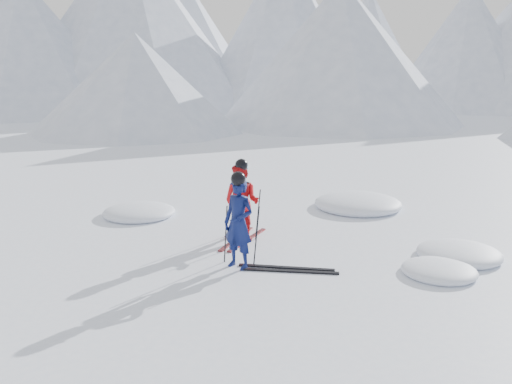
% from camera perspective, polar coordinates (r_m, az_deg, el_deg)
% --- Properties ---
extents(ground, '(160.00, 160.00, 0.00)m').
position_cam_1_polar(ground, '(10.07, 7.05, -7.26)').
color(ground, white).
rests_on(ground, ground).
extents(mountain_range, '(106.15, 62.94, 15.53)m').
position_cam_1_polar(mountain_range, '(44.94, 23.67, 15.83)').
color(mountain_range, '#B2BCD1').
rests_on(mountain_range, ground).
extents(skier_blue, '(0.69, 0.56, 1.62)m').
position_cam_1_polar(skier_blue, '(9.46, -1.85, -3.32)').
color(skier_blue, '#0C164C').
rests_on(skier_blue, ground).
extents(skier_red, '(0.81, 0.66, 1.59)m').
position_cam_1_polar(skier_red, '(11.01, -1.52, -1.13)').
color(skier_red, red).
rests_on(skier_red, ground).
extents(pole_blue_left, '(0.11, 0.08, 1.08)m').
position_cam_1_polar(pole_blue_left, '(9.77, -3.21, -4.46)').
color(pole_blue_left, black).
rests_on(pole_blue_left, ground).
extents(pole_blue_right, '(0.11, 0.07, 1.08)m').
position_cam_1_polar(pole_blue_right, '(9.69, 0.05, -4.59)').
color(pole_blue_right, black).
rests_on(pole_blue_right, ground).
extents(pole_red_left, '(0.11, 0.09, 1.06)m').
position_cam_1_polar(pole_red_left, '(11.40, -2.52, -2.02)').
color(pole_red_left, black).
rests_on(pole_red_left, ground).
extents(pole_red_right, '(0.11, 0.08, 1.06)m').
position_cam_1_polar(pole_red_right, '(11.12, 0.21, -2.39)').
color(pole_red_right, black).
rests_on(pole_red_right, ground).
extents(ski_worn_left, '(0.16, 1.70, 0.03)m').
position_cam_1_polar(ski_worn_left, '(11.26, -2.07, -4.93)').
color(ski_worn_left, black).
rests_on(ski_worn_left, ground).
extents(ski_worn_right, '(0.28, 1.70, 0.03)m').
position_cam_1_polar(ski_worn_right, '(11.18, -0.91, -5.05)').
color(ski_worn_right, black).
rests_on(ski_worn_right, ground).
extents(ski_loose_a, '(1.70, 0.33, 0.03)m').
position_cam_1_polar(ski_loose_a, '(9.67, 3.21, -7.95)').
color(ski_loose_a, black).
rests_on(ski_loose_a, ground).
extents(ski_loose_b, '(1.69, 0.39, 0.03)m').
position_cam_1_polar(ski_loose_b, '(9.51, 3.58, -8.31)').
color(ski_loose_b, black).
rests_on(ski_loose_b, ground).
extents(snow_lumps, '(8.86, 5.97, 0.49)m').
position_cam_1_polar(snow_lumps, '(12.68, 7.13, -3.08)').
color(snow_lumps, white).
rests_on(snow_lumps, ground).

